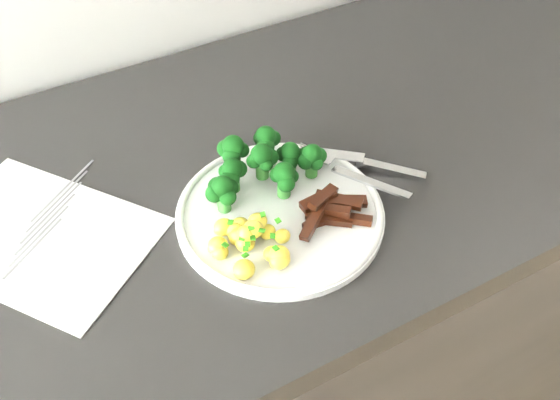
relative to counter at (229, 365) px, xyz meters
The scene contains 8 objects.
counter is the anchor object (origin of this frame).
recipe_paper 0.51m from the counter, behind, with size 0.31×0.33×0.00m.
plate 0.48m from the counter, 59.49° to the right, with size 0.26×0.26×0.01m.
broccoli 0.51m from the counter, 33.54° to the right, with size 0.17×0.11×0.06m.
potatoes 0.50m from the counter, 92.09° to the right, with size 0.10×0.10×0.04m.
beef_strips 0.51m from the counter, 51.16° to the right, with size 0.11×0.08×0.03m.
fork 0.51m from the counter, 27.90° to the right, with size 0.09×0.16×0.02m.
knife 0.52m from the counter, 20.81° to the right, with size 0.15×0.15×0.02m.
Camera 1 is at (-0.19, 1.10, 1.50)m, focal length 40.65 mm.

